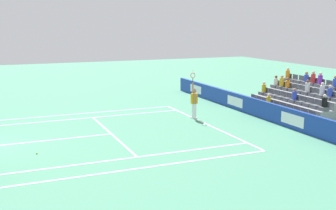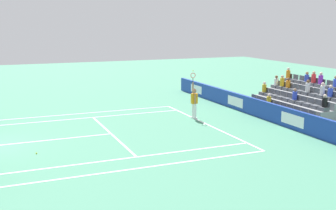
{
  "view_description": "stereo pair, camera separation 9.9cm",
  "coord_description": "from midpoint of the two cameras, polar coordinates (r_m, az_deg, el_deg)",
  "views": [
    {
      "loc": [
        -20.38,
        -0.93,
        5.59
      ],
      "look_at": [
        0.77,
        -9.88,
        1.1
      ],
      "focal_mm": 45.21,
      "sensor_mm": 36.0,
      "label": 1
    },
    {
      "loc": [
        -20.42,
        -1.02,
        5.59
      ],
      "look_at": [
        0.77,
        -9.88,
        1.1
      ],
      "focal_mm": 45.21,
      "sensor_mm": 36.0,
      "label": 2
    }
  ],
  "objects": [
    {
      "name": "line_baseline",
      "position": [
        23.8,
        5.07,
        -2.56
      ],
      "size": [
        10.97,
        0.1,
        0.01
      ],
      "primitive_type": "cube",
      "color": "white",
      "rests_on": "ground"
    },
    {
      "name": "line_service",
      "position": [
        21.83,
        -7.79,
        -3.86
      ],
      "size": [
        8.23,
        0.1,
        0.01
      ],
      "primitive_type": "cube",
      "color": "white",
      "rests_on": "ground"
    },
    {
      "name": "line_centre_service",
      "position": [
        21.27,
        -16.17,
        -4.61
      ],
      "size": [
        0.1,
        6.4,
        0.01
      ],
      "primitive_type": "cube",
      "color": "white",
      "rests_on": "ground"
    },
    {
      "name": "line_singles_sideline_left",
      "position": [
        25.63,
        -11.2,
        -1.74
      ],
      "size": [
        0.1,
        11.89,
        0.01
      ],
      "primitive_type": "cube",
      "color": "white",
      "rests_on": "ground"
    },
    {
      "name": "line_singles_sideline_right",
      "position": [
        17.92,
        -5.71,
        -7.16
      ],
      "size": [
        0.1,
        11.89,
        0.01
      ],
      "primitive_type": "cube",
      "color": "white",
      "rests_on": "ground"
    },
    {
      "name": "line_doubles_sideline_left",
      "position": [
        26.94,
        -11.8,
        -1.14
      ],
      "size": [
        0.1,
        11.89,
        0.01
      ],
      "primitive_type": "cube",
      "color": "white",
      "rests_on": "ground"
    },
    {
      "name": "line_doubles_sideline_right",
      "position": [
        16.68,
        -4.3,
        -8.53
      ],
      "size": [
        0.1,
        11.89,
        0.01
      ],
      "primitive_type": "cube",
      "color": "white",
      "rests_on": "ground"
    },
    {
      "name": "line_centre_mark",
      "position": [
        23.75,
        4.86,
        -2.58
      ],
      "size": [
        0.1,
        0.2,
        0.01
      ],
      "primitive_type": "cube",
      "color": "white",
      "rests_on": "ground"
    },
    {
      "name": "sponsor_barrier",
      "position": [
        25.61,
        12.46,
        -0.59
      ],
      "size": [
        22.81,
        0.22,
        1.06
      ],
      "color": "#193899",
      "rests_on": "ground"
    },
    {
      "name": "tennis_player",
      "position": [
        24.93,
        3.43,
        0.42
      ],
      "size": [
        0.53,
        0.36,
        2.85
      ],
      "color": "white",
      "rests_on": "ground"
    },
    {
      "name": "stadium_stand",
      "position": [
        27.37,
        17.51,
        0.25
      ],
      "size": [
        6.2,
        3.8,
        2.61
      ],
      "color": "gray",
      "rests_on": "ground"
    },
    {
      "name": "loose_tennis_ball",
      "position": [
        19.25,
        -17.42,
        -6.24
      ],
      "size": [
        0.07,
        0.07,
        0.07
      ],
      "primitive_type": "sphere",
      "color": "#D1E533",
      "rests_on": "ground"
    }
  ]
}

